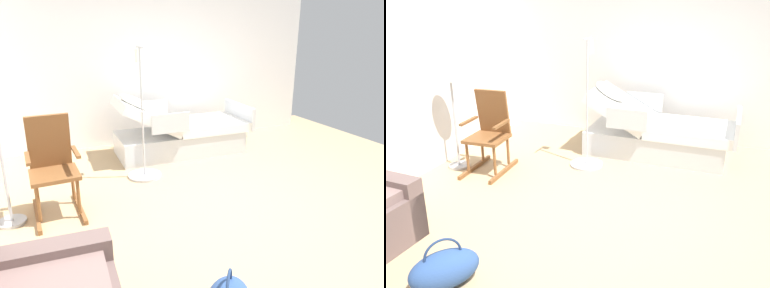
# 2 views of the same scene
# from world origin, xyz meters

# --- Properties ---
(ground_plane) EXTENTS (6.72, 6.72, 0.00)m
(ground_plane) POSITION_xyz_m (0.00, 0.00, 0.00)
(ground_plane) COLOR tan
(back_wall) EXTENTS (5.58, 0.10, 2.70)m
(back_wall) POSITION_xyz_m (0.00, 2.69, 1.35)
(back_wall) COLOR white
(back_wall) RESTS_ON ground
(side_wall) EXTENTS (0.10, 5.49, 2.70)m
(side_wall) POSITION_xyz_m (2.74, 0.00, 1.35)
(side_wall) COLOR white
(side_wall) RESTS_ON ground
(hospital_bed) EXTENTS (1.05, 2.07, 1.04)m
(hospital_bed) POSITION_xyz_m (1.92, -0.00, 0.30)
(hospital_bed) COLOR silver
(hospital_bed) RESTS_ON ground
(rocking_chair) EXTENTS (0.79, 0.53, 1.05)m
(rocking_chair) POSITION_xyz_m (0.60, 1.91, 0.50)
(rocking_chair) COLOR brown
(rocking_chair) RESTS_ON ground
(floor_lamp) EXTENTS (0.34, 0.34, 1.48)m
(floor_lamp) POSITION_xyz_m (0.50, 2.35, 1.23)
(floor_lamp) COLOR #B2B5BA
(floor_lamp) RESTS_ON ground
(duffel_bag) EXTENTS (0.64, 0.58, 0.43)m
(duffel_bag) POSITION_xyz_m (-1.55, 0.97, 0.15)
(duffel_bag) COLOR #2D4C84
(duffel_bag) RESTS_ON ground
(iv_pole) EXTENTS (0.44, 0.44, 1.69)m
(iv_pole) POSITION_xyz_m (1.17, 0.78, 0.25)
(iv_pole) COLOR #B2B5BA
(iv_pole) RESTS_ON ground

